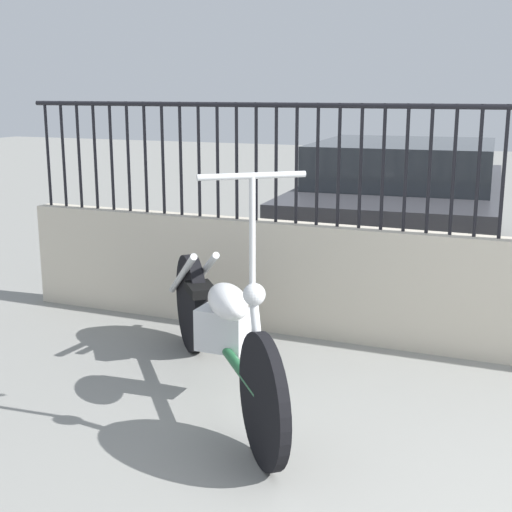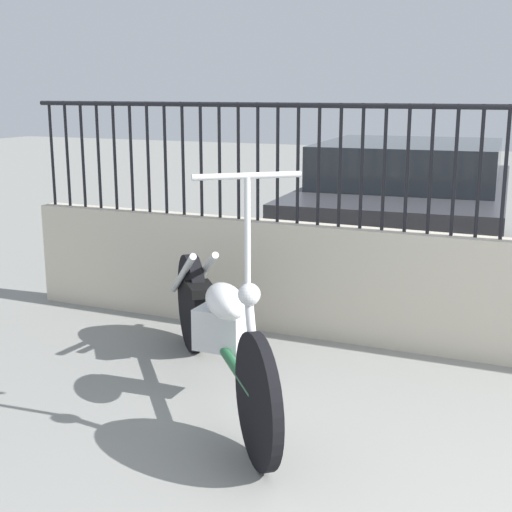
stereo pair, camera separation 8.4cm
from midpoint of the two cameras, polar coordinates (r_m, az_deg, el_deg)
motorcycle_green at (r=4.23m, az=-2.77°, el=-5.35°), size 1.58×1.88×1.39m
car_dark_grey at (r=7.61m, az=12.55°, el=4.41°), size 2.18×4.13×1.25m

